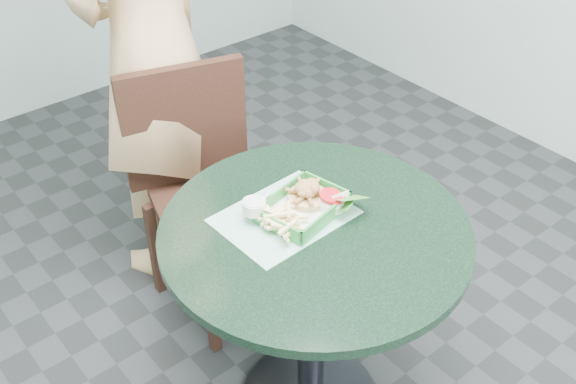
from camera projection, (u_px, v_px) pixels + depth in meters
cafe_table at (314, 277)px, 1.97m from camera, size 0.87×0.87×0.75m
dining_chair at (206, 177)px, 2.45m from camera, size 0.46×0.46×0.93m
placemat at (284, 222)px, 1.91m from camera, size 0.37×0.28×0.00m
food_basket at (303, 215)px, 1.90m from camera, size 0.23×0.17×0.05m
crab_sandwich at (311, 197)px, 1.92m from camera, size 0.12×0.12×0.07m
fries_pile at (276, 222)px, 1.85m from camera, size 0.12×0.13×0.04m
sauce_ramekin at (254, 205)px, 1.88m from camera, size 0.07×0.07×0.04m
garnish_cup at (336, 210)px, 1.88m from camera, size 0.11×0.11×0.04m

